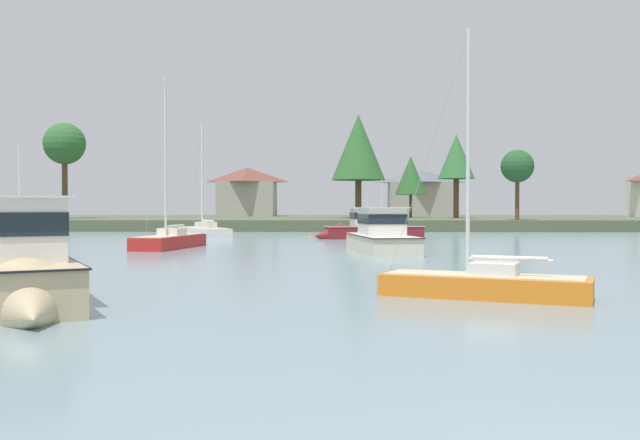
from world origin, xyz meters
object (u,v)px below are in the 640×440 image
cruiser_maroon (363,232)px  cruiser_sand (20,280)px  sailboat_orange (484,291)px  sailboat_red (170,245)px  mooring_buoy_orange (310,235)px  sailboat_white (204,233)px  cruiser_cream (378,241)px

cruiser_maroon → cruiser_sand: bearing=-105.2°
sailboat_orange → cruiser_maroon: (-2.07, 39.52, 0.40)m
cruiser_sand → sailboat_red: sailboat_red is taller
cruiser_maroon → mooring_buoy_orange: 8.75m
sailboat_orange → sailboat_red: 29.60m
sailboat_orange → sailboat_white: size_ratio=0.76×
sailboat_white → cruiser_cream: (15.28, -22.49, 0.42)m
cruiser_cream → mooring_buoy_orange: size_ratio=25.03×
cruiser_cream → cruiser_sand: bearing=-115.5°
sailboat_red → cruiser_cream: (13.93, -2.94, 0.42)m
sailboat_orange → cruiser_sand: bearing=-170.8°
cruiser_maroon → cruiser_cream: cruiser_cream is taller
cruiser_maroon → sailboat_white: sailboat_white is taller
sailboat_orange → cruiser_maroon: sailboat_orange is taller
cruiser_cream → cruiser_maroon: bearing=90.7°
cruiser_cream → mooring_buoy_orange: cruiser_cream is taller
cruiser_cream → sailboat_orange: bearing=-85.2°
sailboat_white → mooring_buoy_orange: size_ratio=28.00×
sailboat_red → cruiser_cream: sailboat_red is taller
sailboat_white → cruiser_cream: bearing=-55.8°
sailboat_red → mooring_buoy_orange: bearing=68.0°
sailboat_white → cruiser_cream: sailboat_white is taller
cruiser_maroon → mooring_buoy_orange: (-4.96, 7.19, -0.52)m
cruiser_maroon → cruiser_sand: size_ratio=0.99×
cruiser_sand → cruiser_cream: (11.56, 24.28, -0.09)m
mooring_buoy_orange → sailboat_red: bearing=-112.0°
cruiser_sand → sailboat_white: bearing=94.6°
cruiser_maroon → sailboat_white: 15.91m
cruiser_maroon → cruiser_sand: (-11.35, -41.70, 0.16)m
cruiser_cream → mooring_buoy_orange: bearing=101.9°
mooring_buoy_orange → cruiser_maroon: bearing=-55.4°
sailboat_orange → cruiser_cream: (-1.85, 22.10, 0.47)m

